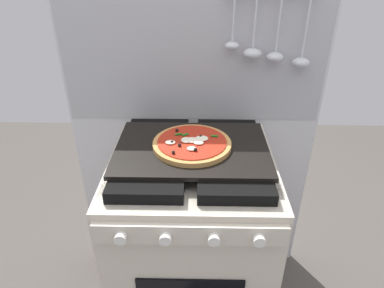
# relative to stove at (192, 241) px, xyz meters

# --- Properties ---
(kitchen_backsplash) EXTENTS (1.10, 0.09, 1.55)m
(kitchen_backsplash) POSITION_rel_stove_xyz_m (0.00, 0.34, 0.34)
(kitchen_backsplash) COLOR silver
(kitchen_backsplash) RESTS_ON ground_plane
(stove) EXTENTS (0.60, 0.64, 0.90)m
(stove) POSITION_rel_stove_xyz_m (0.00, 0.00, 0.00)
(stove) COLOR beige
(stove) RESTS_ON ground_plane
(baking_tray) EXTENTS (0.54, 0.38, 0.02)m
(baking_tray) POSITION_rel_stove_xyz_m (0.00, 0.00, 0.46)
(baking_tray) COLOR black
(baking_tray) RESTS_ON stove
(pizza_left) EXTENTS (0.28, 0.28, 0.03)m
(pizza_left) POSITION_rel_stove_xyz_m (-0.00, -0.00, 0.48)
(pizza_left) COLOR #C18947
(pizza_left) RESTS_ON baking_tray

